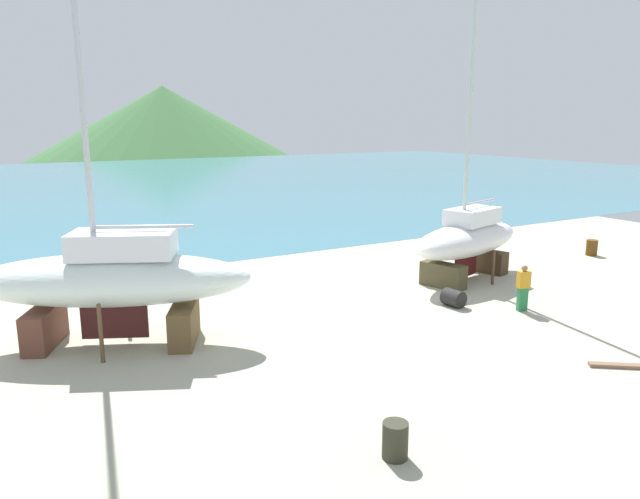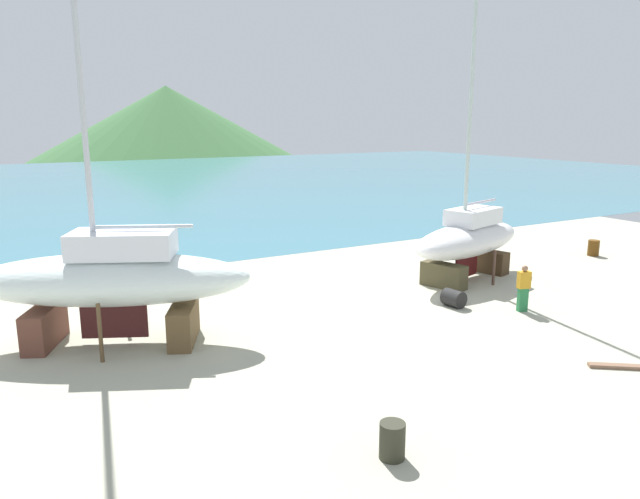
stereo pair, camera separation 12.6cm
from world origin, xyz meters
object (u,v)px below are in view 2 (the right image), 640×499
object	(u,v)px
barrel_rust_mid	(454,298)
sailboat_far_slipway	(468,239)
sailboat_mid_port	(112,279)
barrel_ochre	(593,248)
barrel_tipped_left	(392,441)
worker	(523,288)

from	to	relation	value
barrel_rust_mid	sailboat_far_slipway	bearing A→B (deg)	40.50
sailboat_far_slipway	barrel_rust_mid	size ratio (longest dim) A/B	16.72
sailboat_far_slipway	sailboat_mid_port	distance (m)	14.64
barrel_rust_mid	barrel_ochre	bearing A→B (deg)	13.62
barrel_tipped_left	sailboat_mid_port	bearing A→B (deg)	111.04
sailboat_mid_port	barrel_ochre	world-z (taller)	sailboat_mid_port
barrel_rust_mid	barrel_ochre	size ratio (longest dim) A/B	0.97
barrel_rust_mid	barrel_ochre	xyz separation A→B (m)	(11.87, 2.88, 0.08)
sailboat_mid_port	barrel_ochre	xyz separation A→B (m)	(23.39, 0.55, -1.66)
worker	barrel_tipped_left	world-z (taller)	worker
sailboat_far_slipway	barrel_ochre	world-z (taller)	sailboat_far_slipway
sailboat_far_slipway	barrel_rust_mid	xyz separation A→B (m)	(-3.11, -2.66, -1.44)
sailboat_mid_port	barrel_rust_mid	size ratio (longest dim) A/B	18.65
barrel_tipped_left	barrel_ochre	bearing A→B (deg)	26.50
sailboat_mid_port	barrel_ochre	bearing A→B (deg)	-153.28
sailboat_far_slipway	barrel_rust_mid	bearing A→B (deg)	24.59
sailboat_far_slipway	barrel_rust_mid	world-z (taller)	sailboat_far_slipway
sailboat_mid_port	worker	xyz separation A→B (m)	(13.29, -3.96, -1.18)
sailboat_far_slipway	barrel_rust_mid	distance (m)	4.34
sailboat_mid_port	barrel_tipped_left	xyz separation A→B (m)	(3.59, -9.32, -1.67)
sailboat_far_slipway	barrel_tipped_left	size ratio (longest dim) A/B	16.62
sailboat_far_slipway	barrel_tipped_left	distance (m)	14.73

